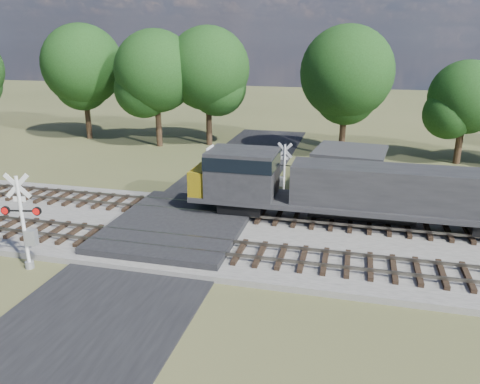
# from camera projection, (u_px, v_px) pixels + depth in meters

# --- Properties ---
(ground) EXTENTS (160.00, 160.00, 0.00)m
(ground) POSITION_uv_depth(u_px,v_px,m) (177.00, 235.00, 25.06)
(ground) COLOR #424A27
(ground) RESTS_ON ground
(ballast_bed) EXTENTS (140.00, 10.00, 0.30)m
(ballast_bed) POSITION_uv_depth(u_px,v_px,m) (369.00, 248.00, 23.16)
(ballast_bed) COLOR gray
(ballast_bed) RESTS_ON ground
(road) EXTENTS (7.00, 60.00, 0.08)m
(road) POSITION_uv_depth(u_px,v_px,m) (176.00, 234.00, 25.04)
(road) COLOR black
(road) RESTS_ON ground
(crossing_panel) EXTENTS (7.00, 9.00, 0.62)m
(crossing_panel) POSITION_uv_depth(u_px,v_px,m) (180.00, 226.00, 25.42)
(crossing_panel) COLOR #262628
(crossing_panel) RESTS_ON ground
(track_near) EXTENTS (140.00, 2.60, 0.33)m
(track_near) POSITION_uv_depth(u_px,v_px,m) (222.00, 249.00, 22.36)
(track_near) COLOR black
(track_near) RESTS_ON ballast_bed
(track_far) EXTENTS (140.00, 2.60, 0.33)m
(track_far) POSITION_uv_depth(u_px,v_px,m) (246.00, 213.00, 26.97)
(track_far) COLOR black
(track_far) RESTS_ON ballast_bed
(crossing_signal_near) EXTENTS (1.81, 0.48, 4.53)m
(crossing_signal_near) POSITION_uv_depth(u_px,v_px,m) (26.00, 230.00, 20.84)
(crossing_signal_near) COLOR silver
(crossing_signal_near) RESTS_ON ground
(crossing_signal_far) EXTENTS (1.55, 0.36, 3.85)m
(crossing_signal_far) POSITION_uv_depth(u_px,v_px,m) (283.00, 177.00, 29.76)
(crossing_signal_far) COLOR silver
(crossing_signal_far) RESTS_ON ground
(equipment_shed) EXTENTS (4.98, 4.98, 3.06)m
(equipment_shed) POSITION_uv_depth(u_px,v_px,m) (349.00, 171.00, 31.25)
(equipment_shed) COLOR #49311F
(equipment_shed) RESTS_ON ground
(treeline) EXTENTS (82.03, 10.25, 11.47)m
(treeline) POSITION_uv_depth(u_px,v_px,m) (311.00, 75.00, 40.86)
(treeline) COLOR black
(treeline) RESTS_ON ground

